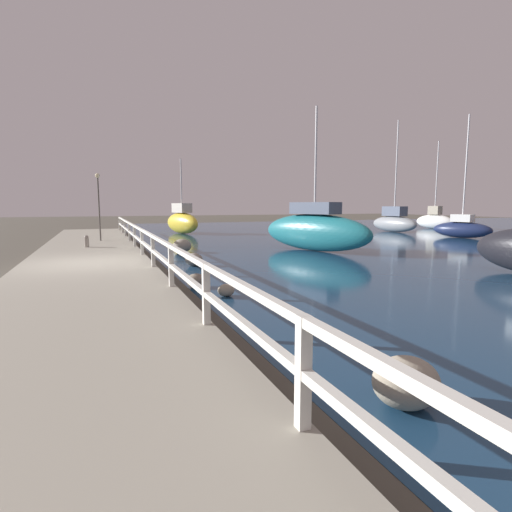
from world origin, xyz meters
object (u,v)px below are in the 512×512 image
at_px(mooring_bollard, 87,241).
at_px(sailboat_gray, 394,222).
at_px(sailboat_navy, 462,228).
at_px(sailboat_teal, 314,230).
at_px(dock_lamp, 98,196).
at_px(sailboat_yellow, 182,221).
at_px(sailboat_white, 434,220).

xyz_separation_m(mooring_bollard, sailboat_gray, (20.32, 5.32, 0.28)).
height_order(sailboat_navy, sailboat_teal, sailboat_navy).
distance_m(dock_lamp, sailboat_gray, 19.96).
distance_m(mooring_bollard, sailboat_navy, 20.53).
relative_size(mooring_bollard, sailboat_yellow, 0.10).
relative_size(dock_lamp, sailboat_teal, 0.54).
xyz_separation_m(sailboat_navy, sailboat_teal, (-11.50, -2.61, 0.29)).
bearing_deg(dock_lamp, sailboat_yellow, 50.35).
distance_m(sailboat_navy, sailboat_gray, 5.64).
bearing_deg(sailboat_yellow, sailboat_teal, -90.10).
relative_size(mooring_bollard, sailboat_gray, 0.06).
relative_size(dock_lamp, sailboat_white, 0.46).
height_order(sailboat_teal, sailboat_white, sailboat_white).
xyz_separation_m(sailboat_navy, sailboat_white, (5.57, 7.55, 0.13)).
distance_m(sailboat_navy, sailboat_white, 9.39).
bearing_deg(sailboat_white, sailboat_navy, -138.19).
xyz_separation_m(sailboat_navy, sailboat_gray, (-0.20, 5.63, 0.16)).
xyz_separation_m(dock_lamp, sailboat_yellow, (5.26, 6.34, -1.54)).
bearing_deg(sailboat_teal, sailboat_white, 12.20).
height_order(sailboat_navy, sailboat_yellow, sailboat_navy).
bearing_deg(sailboat_white, sailboat_gray, -173.39).
height_order(sailboat_teal, sailboat_gray, sailboat_gray).
height_order(mooring_bollard, sailboat_teal, sailboat_teal).
distance_m(dock_lamp, sailboat_white, 25.93).
relative_size(mooring_bollard, sailboat_white, 0.07).
relative_size(mooring_bollard, sailboat_teal, 0.08).
relative_size(sailboat_teal, sailboat_white, 0.85).
height_order(sailboat_yellow, sailboat_white, sailboat_white).
bearing_deg(sailboat_gray, sailboat_teal, -147.46).
distance_m(sailboat_teal, sailboat_gray, 13.99).
bearing_deg(sailboat_gray, sailboat_yellow, 160.83).
relative_size(sailboat_teal, sailboat_gray, 0.76).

